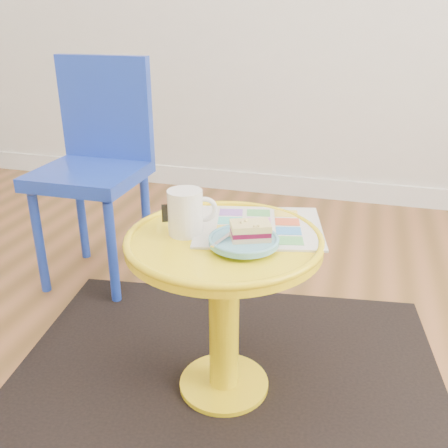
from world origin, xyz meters
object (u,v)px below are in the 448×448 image
(chair, at_px, (97,156))
(plate, at_px, (244,241))
(side_table, at_px, (224,284))
(mug, at_px, (186,211))
(newspaper, at_px, (259,227))

(chair, xyz_separation_m, plate, (0.75, -0.61, 0.00))
(side_table, relative_size, chair, 0.59)
(mug, bearing_deg, plate, -38.27)
(side_table, height_order, plate, plate)
(side_table, xyz_separation_m, plate, (0.06, -0.04, 0.16))
(newspaper, height_order, mug, mug)
(newspaper, distance_m, mug, 0.20)
(newspaper, relative_size, plate, 1.95)
(chair, height_order, plate, chair)
(side_table, relative_size, mug, 4.07)
(side_table, height_order, newspaper, newspaper)
(chair, distance_m, newspaper, 0.90)
(plate, bearing_deg, chair, 140.84)
(newspaper, height_order, plate, plate)
(chair, bearing_deg, plate, -39.51)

